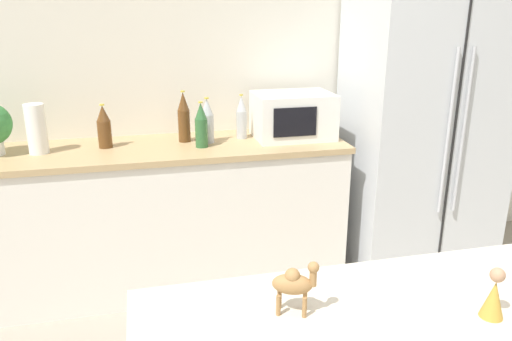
{
  "coord_description": "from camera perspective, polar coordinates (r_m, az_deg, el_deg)",
  "views": [
    {
      "loc": [
        -0.67,
        -0.52,
        1.7
      ],
      "look_at": [
        -0.21,
        1.39,
        1.05
      ],
      "focal_mm": 35.0,
      "sensor_mm": 36.0,
      "label": 1
    }
  ],
  "objects": [
    {
      "name": "wise_man_figurine_blue",
      "position": [
        1.33,
        25.55,
        -12.83
      ],
      "size": [
        0.06,
        0.06,
        0.13
      ],
      "color": "#B28933",
      "rests_on": "bar_counter"
    },
    {
      "name": "refrigerator",
      "position": [
        3.47,
        18.4,
        4.0
      ],
      "size": [
        0.94,
        0.71,
        1.8
      ],
      "color": "silver",
      "rests_on": "ground_plane"
    },
    {
      "name": "back_counter",
      "position": [
        3.17,
        -10.04,
        -5.12
      ],
      "size": [
        2.19,
        0.63,
        0.91
      ],
      "color": "silver",
      "rests_on": "ground_plane"
    },
    {
      "name": "back_bottle_1",
      "position": [
        3.07,
        -8.25,
        6.01
      ],
      "size": [
        0.07,
        0.07,
        0.31
      ],
      "color": "brown",
      "rests_on": "back_counter"
    },
    {
      "name": "back_bottle_0",
      "position": [
        3.04,
        -16.98,
        4.77
      ],
      "size": [
        0.08,
        0.08,
        0.26
      ],
      "color": "brown",
      "rests_on": "back_counter"
    },
    {
      "name": "microwave",
      "position": [
        3.15,
        4.23,
        6.29
      ],
      "size": [
        0.48,
        0.37,
        0.28
      ],
      "color": "white",
      "rests_on": "back_counter"
    },
    {
      "name": "back_bottle_3",
      "position": [
        2.94,
        -6.28,
        5.13
      ],
      "size": [
        0.07,
        0.07,
        0.27
      ],
      "color": "#2D6033",
      "rests_on": "back_counter"
    },
    {
      "name": "back_bottle_4",
      "position": [
        3.03,
        -5.59,
        5.62
      ],
      "size": [
        0.08,
        0.08,
        0.28
      ],
      "color": "#B2B7BC",
      "rests_on": "back_counter"
    },
    {
      "name": "paper_towel_roll",
      "position": [
        3.04,
        -23.81,
        4.37
      ],
      "size": [
        0.11,
        0.11,
        0.28
      ],
      "color": "white",
      "rests_on": "back_counter"
    },
    {
      "name": "camel_figurine",
      "position": [
        1.21,
        4.4,
        -12.7
      ],
      "size": [
        0.11,
        0.08,
        0.14
      ],
      "color": "olive",
      "rests_on": "bar_counter"
    },
    {
      "name": "wall_back",
      "position": [
        3.34,
        -1.78,
        10.95
      ],
      "size": [
        8.0,
        0.06,
        2.55
      ],
      "color": "silver",
      "rests_on": "ground_plane"
    },
    {
      "name": "back_bottle_2",
      "position": [
        3.12,
        -1.67,
        6.07
      ],
      "size": [
        0.06,
        0.06,
        0.28
      ],
      "color": "#B2B7BC",
      "rests_on": "back_counter"
    }
  ]
}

